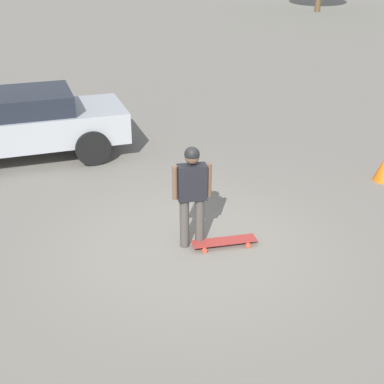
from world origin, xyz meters
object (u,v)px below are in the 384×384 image
Objects in this scene: car_parked_near at (21,123)px; traffic_cone at (384,168)px; skateboard at (224,242)px; person at (192,190)px.

car_parked_near is 7.34m from traffic_cone.
skateboard is at bearing -151.24° from traffic_cone.
car_parked_near reaches higher than skateboard.
car_parked_near is at bearing 161.88° from traffic_cone.
car_parked_near is (-3.44, 4.21, 0.68)m from skateboard.
person reaches higher than skateboard.
person is at bearing -15.67° from skateboard.
person is 0.35× the size of car_parked_near.
person is 3.08× the size of traffic_cone.
person is 4.45m from traffic_cone.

